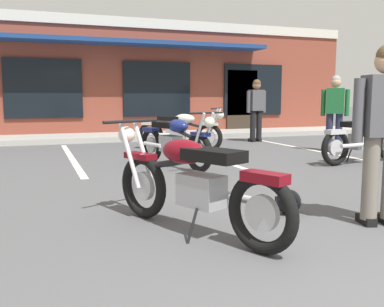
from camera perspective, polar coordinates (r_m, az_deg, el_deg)
The scene contains 12 objects.
ground_plane at distance 5.32m, azimuth 2.45°, elevation -5.63°, with size 80.00×80.00×0.00m, color #515154.
sidewalk_kerb at distance 12.65m, azimuth -10.93°, elevation 2.15°, with size 22.00×1.80×0.14m, color #A8A59E.
brick_storefront_building at distance 16.13m, azimuth -13.12°, elevation 9.35°, with size 16.86×6.38×3.59m.
painted_stall_lines at distance 9.14m, azimuth -7.31°, elevation -0.17°, with size 8.03×4.80×0.01m.
motorcycle_foreground_classic at distance 3.82m, azimuth 0.14°, elevation -3.73°, with size 1.17×1.96×0.98m.
motorcycle_red_sportbike at distance 8.55m, azimuth 21.78°, elevation 1.93°, with size 2.10×0.75×0.98m.
motorcycle_silver_naked at distance 7.45m, azimuth -2.39°, elevation 1.72°, with size 0.96×2.05×0.98m.
motorcycle_blue_standard at distance 9.79m, azimuth -1.62°, elevation 3.09°, with size 1.70×1.60×0.98m.
person_in_black_shirt at distance 4.36m, azimuth 23.91°, elevation 3.51°, with size 0.61×0.34×1.68m.
person_in_shorts_foreground at distance 11.86m, azimuth 8.46°, elevation 6.13°, with size 0.61×0.31×1.68m.
person_by_back_row at distance 10.07m, azimuth 18.29°, elevation 5.63°, with size 0.53×0.46×1.68m.
helmet_on_pavement at distance 4.60m, azimuth 12.55°, elevation -6.21°, with size 0.26×0.26×0.26m.
Camera 1 is at (-1.99, -1.12, 1.20)m, focal length 40.53 mm.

